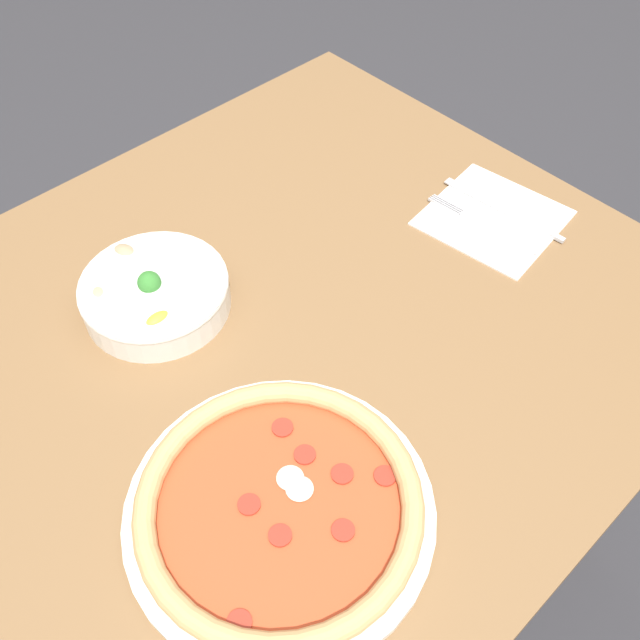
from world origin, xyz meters
TOP-DOWN VIEW (x-y plane):
  - ground_plane at (0.00, 0.00)m, footprint 8.00×8.00m
  - dining_table at (0.00, 0.00)m, footprint 1.10×0.94m
  - pizza at (-0.17, -0.21)m, footprint 0.35×0.35m
  - bowl at (-0.09, 0.14)m, footprint 0.20×0.20m
  - napkin at (0.39, -0.07)m, footprint 0.21×0.21m
  - fork at (0.36, -0.07)m, footprint 0.03×0.19m
  - knife at (0.42, -0.08)m, footprint 0.03×0.22m

SIDE VIEW (x-z plane):
  - ground_plane at x=0.00m, z-range 0.00..0.00m
  - dining_table at x=0.00m, z-range 0.27..1.04m
  - napkin at x=0.39m, z-range 0.77..0.77m
  - knife at x=0.42m, z-range 0.77..0.78m
  - fork at x=0.36m, z-range 0.77..0.78m
  - pizza at x=-0.17m, z-range 0.77..0.81m
  - bowl at x=-0.09m, z-range 0.77..0.83m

